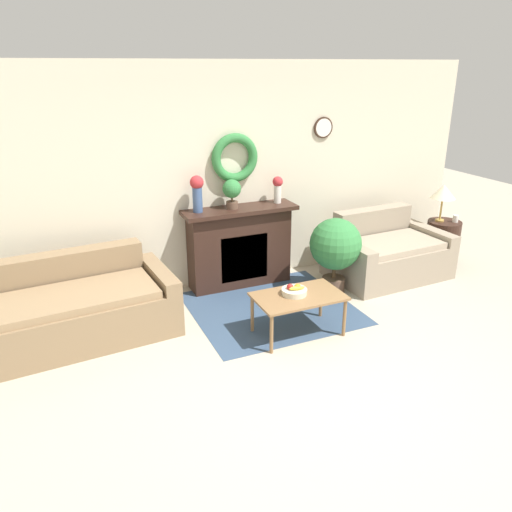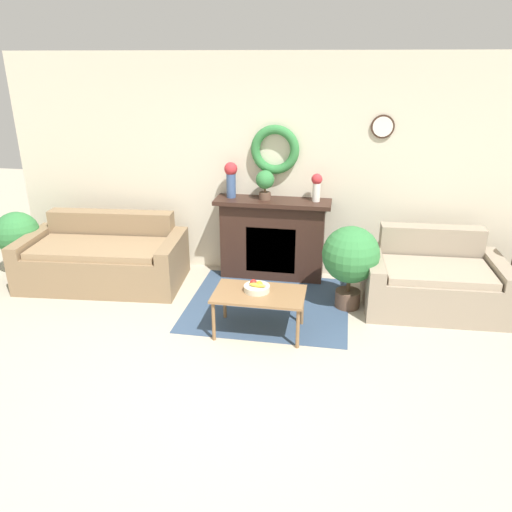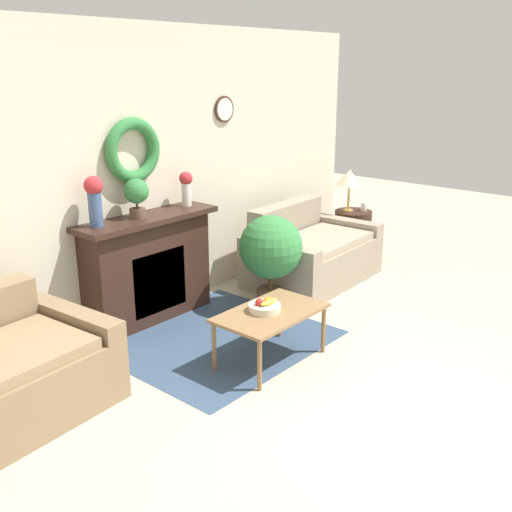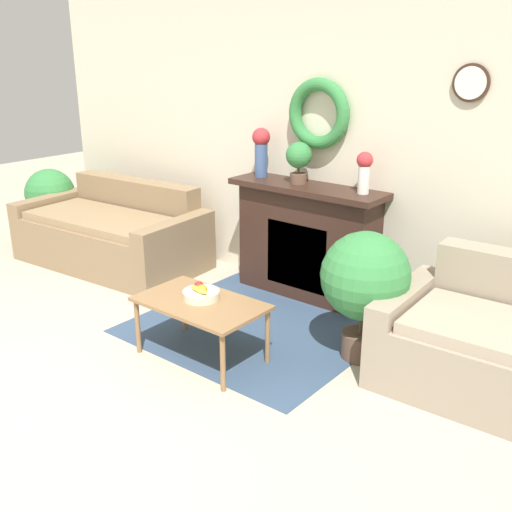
% 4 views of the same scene
% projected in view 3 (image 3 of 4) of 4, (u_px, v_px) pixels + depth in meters
% --- Properties ---
extents(ground_plane, '(16.00, 16.00, 0.00)m').
position_uv_depth(ground_plane, '(390.00, 418.00, 4.14)').
color(ground_plane, '#ADA38E').
extents(floor_rug, '(1.80, 1.65, 0.01)m').
position_uv_depth(floor_rug, '(216.00, 339.00, 5.32)').
color(floor_rug, '#334760').
rests_on(floor_rug, ground_plane).
extents(wall_back, '(6.80, 0.17, 2.70)m').
position_uv_depth(wall_back, '(126.00, 176.00, 5.45)').
color(wall_back, beige).
rests_on(wall_back, ground_plane).
extents(fireplace, '(1.41, 0.41, 1.02)m').
position_uv_depth(fireplace, '(148.00, 268.00, 5.60)').
color(fireplace, '#331E16').
rests_on(fireplace, ground_plane).
extents(loveseat_right, '(1.53, 1.03, 0.83)m').
position_uv_depth(loveseat_right, '(310.00, 254.00, 6.71)').
color(loveseat_right, gray).
rests_on(loveseat_right, ground_plane).
extents(coffee_table, '(0.91, 0.55, 0.44)m').
position_uv_depth(coffee_table, '(271.00, 316.00, 4.81)').
color(coffee_table, olive).
rests_on(coffee_table, ground_plane).
extents(fruit_bowl, '(0.26, 0.26, 0.12)m').
position_uv_depth(fruit_bowl, '(265.00, 307.00, 4.78)').
color(fruit_bowl, beige).
rests_on(fruit_bowl, coffee_table).
extents(side_table_by_loveseat, '(0.46, 0.46, 0.59)m').
position_uv_depth(side_table_by_loveseat, '(352.00, 234.00, 7.53)').
color(side_table_by_loveseat, '#331E16').
rests_on(side_table_by_loveseat, ground_plane).
extents(table_lamp, '(0.34, 0.34, 0.52)m').
position_uv_depth(table_lamp, '(349.00, 178.00, 7.30)').
color(table_lamp, '#B28E42').
rests_on(table_lamp, side_table_by_loveseat).
extents(mug, '(0.08, 0.08, 0.10)m').
position_uv_depth(mug, '(364.00, 207.00, 7.45)').
color(mug, silver).
rests_on(mug, side_table_by_loveseat).
extents(vase_on_mantel_left, '(0.16, 0.16, 0.43)m').
position_uv_depth(vase_on_mantel_left, '(94.00, 197.00, 5.00)').
color(vase_on_mantel_left, '#3D5684').
rests_on(vase_on_mantel_left, fireplace).
extents(vase_on_mantel_right, '(0.13, 0.13, 0.33)m').
position_uv_depth(vase_on_mantel_right, '(186.00, 186.00, 5.77)').
color(vase_on_mantel_right, silver).
rests_on(vase_on_mantel_right, fireplace).
extents(potted_plant_on_mantel, '(0.22, 0.22, 0.36)m').
position_uv_depth(potted_plant_on_mantel, '(136.00, 194.00, 5.30)').
color(potted_plant_on_mantel, brown).
rests_on(potted_plant_on_mantel, fireplace).
extents(potted_plant_floor_by_loveseat, '(0.63, 0.63, 0.94)m').
position_uv_depth(potted_plant_floor_by_loveseat, '(271.00, 250.00, 5.84)').
color(potted_plant_floor_by_loveseat, brown).
rests_on(potted_plant_floor_by_loveseat, ground_plane).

